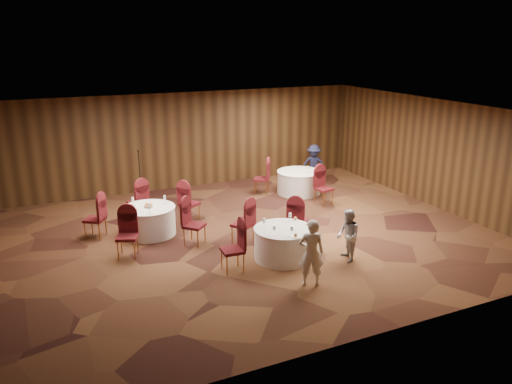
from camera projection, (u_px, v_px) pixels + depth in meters
name	position (u px, v px, depth m)	size (l,w,h in m)	color
ground	(252.00, 236.00, 12.92)	(12.00, 12.00, 0.00)	black
room_shell	(252.00, 162.00, 12.33)	(12.00, 12.00, 12.00)	silver
table_main	(283.00, 243.00, 11.49)	(1.37, 1.37, 0.74)	silver
table_left	(149.00, 220.00, 12.91)	(1.36, 1.36, 0.74)	silver
table_right	(299.00, 182.00, 16.33)	(1.44, 1.44, 0.74)	silver
chairs_main	(259.00, 231.00, 11.89)	(2.80, 1.97, 1.00)	#470E10
chairs_left	(149.00, 216.00, 12.86)	(3.28, 3.14, 1.00)	#470E10
chairs_right	(292.00, 183.00, 15.74)	(1.92, 2.47, 1.00)	#470E10
tabletop_main	(291.00, 225.00, 11.32)	(1.10, 1.08, 0.22)	silver
tabletop_left	(149.00, 204.00, 12.78)	(0.87, 0.85, 0.22)	silver
tabletop_right	(308.00, 168.00, 16.01)	(0.08, 0.08, 0.22)	silver
mic_stand	(141.00, 189.00, 15.09)	(0.24, 0.24, 1.72)	black
woman_a	(311.00, 253.00, 10.14)	(0.53, 0.35, 1.44)	silver
woman_b	(348.00, 235.00, 11.32)	(0.59, 0.46, 1.22)	#ABABAF
man_c	(314.00, 164.00, 17.30)	(0.89, 0.51, 1.38)	black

